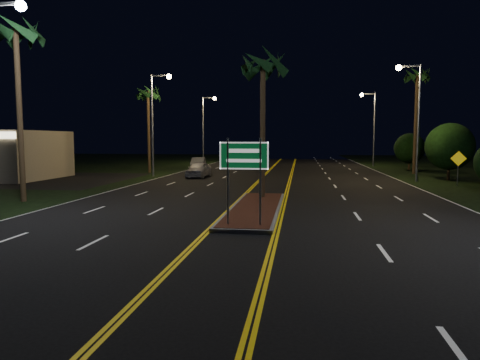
% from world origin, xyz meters
% --- Properties ---
extents(ground, '(120.00, 120.00, 0.00)m').
position_xyz_m(ground, '(0.00, 0.00, 0.00)').
color(ground, black).
rests_on(ground, ground).
extents(median_island, '(2.25, 10.25, 0.17)m').
position_xyz_m(median_island, '(0.00, 7.00, 0.08)').
color(median_island, gray).
rests_on(median_island, ground).
extents(highway_sign, '(1.80, 0.08, 3.20)m').
position_xyz_m(highway_sign, '(0.00, 2.80, 2.40)').
color(highway_sign, gray).
rests_on(highway_sign, ground).
extents(streetlight_left_mid, '(1.91, 0.44, 9.00)m').
position_xyz_m(streetlight_left_mid, '(-10.61, 24.00, 5.66)').
color(streetlight_left_mid, gray).
rests_on(streetlight_left_mid, ground).
extents(streetlight_left_far, '(1.91, 0.44, 9.00)m').
position_xyz_m(streetlight_left_far, '(-10.61, 44.00, 5.66)').
color(streetlight_left_far, gray).
rests_on(streetlight_left_far, ground).
extents(streetlight_right_mid, '(1.91, 0.44, 9.00)m').
position_xyz_m(streetlight_right_mid, '(10.61, 22.00, 5.66)').
color(streetlight_right_mid, gray).
rests_on(streetlight_right_mid, ground).
extents(streetlight_right_far, '(1.91, 0.44, 9.00)m').
position_xyz_m(streetlight_right_far, '(10.61, 42.00, 5.66)').
color(streetlight_right_far, gray).
rests_on(streetlight_right_far, ground).
extents(palm_median, '(2.40, 2.40, 8.30)m').
position_xyz_m(palm_median, '(0.00, 10.50, 7.28)').
color(palm_median, '#382819').
rests_on(palm_median, ground).
extents(palm_left_near, '(2.40, 2.40, 9.80)m').
position_xyz_m(palm_left_near, '(-12.50, 8.00, 8.68)').
color(palm_left_near, '#382819').
rests_on(palm_left_near, ground).
extents(palm_left_far, '(2.40, 2.40, 8.80)m').
position_xyz_m(palm_left_far, '(-12.80, 28.00, 7.75)').
color(palm_left_far, '#382819').
rests_on(palm_left_far, ground).
extents(palm_right_far, '(2.40, 2.40, 10.30)m').
position_xyz_m(palm_right_far, '(12.80, 30.00, 9.14)').
color(palm_right_far, '#382819').
rests_on(palm_right_far, ground).
extents(shrub_mid, '(3.78, 3.78, 4.62)m').
position_xyz_m(shrub_mid, '(14.00, 24.00, 2.73)').
color(shrub_mid, '#382819').
rests_on(shrub_mid, ground).
extents(shrub_far, '(3.24, 3.24, 3.96)m').
position_xyz_m(shrub_far, '(13.80, 36.00, 2.34)').
color(shrub_far, '#382819').
rests_on(shrub_far, ground).
extents(car_near, '(2.18, 4.83, 1.59)m').
position_xyz_m(car_near, '(-6.78, 23.85, 0.80)').
color(car_near, '#B6B6BC').
rests_on(car_near, ground).
extents(car_far, '(2.53, 4.77, 1.52)m').
position_xyz_m(car_far, '(-9.23, 33.78, 0.76)').
color(car_far, '#A3A7AC').
rests_on(car_far, ground).
extents(warning_sign, '(1.04, 0.17, 2.48)m').
position_xyz_m(warning_sign, '(13.00, 19.03, 1.61)').
color(warning_sign, gray).
rests_on(warning_sign, ground).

